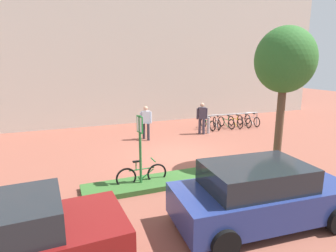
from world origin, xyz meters
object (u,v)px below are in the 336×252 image
at_px(tree_sidewalk, 285,61).
at_px(car_navy_sedan, 260,195).
at_px(person_suited_dark, 202,116).
at_px(bike_rack_cluster, 231,122).
at_px(car_maroon_wagon, 0,246).
at_px(bike_at_sign, 142,175).
at_px(bollard_steel, 208,125).
at_px(person_casual_tan, 146,121).
at_px(parking_sign_post, 140,141).

xyz_separation_m(tree_sidewalk, car_navy_sedan, (-3.13, -2.87, -3.13)).
bearing_deg(person_suited_dark, bike_rack_cluster, 18.21).
distance_m(tree_sidewalk, person_suited_dark, 6.24).
bearing_deg(car_maroon_wagon, bike_rack_cluster, 40.04).
height_order(bike_at_sign, bollard_steel, bollard_steel).
height_order(bike_rack_cluster, person_suited_dark, person_suited_dark).
relative_size(bike_rack_cluster, person_casual_tan, 2.18).
height_order(bike_rack_cluster, bollard_steel, bollard_steel).
xyz_separation_m(parking_sign_post, car_navy_sedan, (2.09, -3.04, -0.76)).
xyz_separation_m(bollard_steel, person_casual_tan, (-3.58, 0.02, 0.53)).
relative_size(bollard_steel, person_suited_dark, 0.52).
bearing_deg(tree_sidewalk, parking_sign_post, 178.13).
relative_size(bollard_steel, person_casual_tan, 0.52).
bearing_deg(car_navy_sedan, parking_sign_post, 124.55).
relative_size(person_casual_tan, car_maroon_wagon, 0.39).
relative_size(tree_sidewalk, car_navy_sedan, 1.15).
distance_m(bollard_steel, car_navy_sedan, 9.03).
relative_size(parking_sign_post, person_suited_dark, 1.35).
relative_size(parking_sign_post, bollard_steel, 2.57).
bearing_deg(person_suited_dark, car_navy_sedan, -109.22).
distance_m(person_suited_dark, person_casual_tan, 3.17).
bearing_deg(tree_sidewalk, car_navy_sedan, -137.43).
xyz_separation_m(parking_sign_post, person_suited_dark, (5.02, 5.35, -0.54)).
bearing_deg(parking_sign_post, bike_rack_cluster, 39.60).
bearing_deg(bike_at_sign, parking_sign_post, -119.11).
bearing_deg(person_casual_tan, tree_sidewalk, -58.68).
distance_m(person_suited_dark, car_maroon_wagon, 11.85).
distance_m(parking_sign_post, car_maroon_wagon, 4.59).
height_order(person_casual_tan, car_navy_sedan, person_casual_tan).
distance_m(bike_at_sign, bike_rack_cluster, 9.49).
height_order(tree_sidewalk, bollard_steel, tree_sidewalk).
bearing_deg(person_suited_dark, tree_sidewalk, -87.91).
relative_size(tree_sidewalk, person_casual_tan, 2.96).
relative_size(bike_rack_cluster, car_maroon_wagon, 0.86).
relative_size(tree_sidewalk, car_maroon_wagon, 1.16).
height_order(tree_sidewalk, bike_at_sign, tree_sidewalk).
bearing_deg(tree_sidewalk, bollard_steel, 87.80).
bearing_deg(tree_sidewalk, person_suited_dark, 92.09).
distance_m(car_maroon_wagon, car_navy_sedan, 5.52).
distance_m(person_suited_dark, car_navy_sedan, 8.89).
bearing_deg(bollard_steel, bike_at_sign, -135.78).
relative_size(parking_sign_post, person_casual_tan, 1.35).
bearing_deg(bollard_steel, car_navy_sedan, -111.71).
height_order(bollard_steel, car_maroon_wagon, car_maroon_wagon).
bearing_deg(bike_rack_cluster, car_navy_sedan, -120.11).
relative_size(bike_at_sign, car_maroon_wagon, 0.38).
distance_m(parking_sign_post, car_navy_sedan, 3.77).
relative_size(bike_at_sign, person_suited_dark, 0.98).
height_order(parking_sign_post, car_maroon_wagon, parking_sign_post).
bearing_deg(bollard_steel, tree_sidewalk, -92.20).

